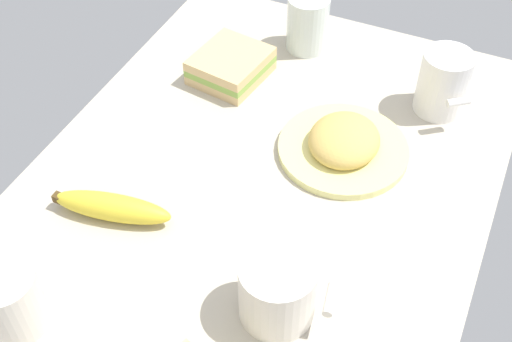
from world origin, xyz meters
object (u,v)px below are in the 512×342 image
Objects in this scene: sandwich_main at (231,66)px; plate_of_food at (344,144)px; coffee_mug_milky at (10,300)px; banana at (112,207)px; coffee_mug_spare at (444,82)px; coffee_mug_black at (278,290)px; glass_of_milk at (308,25)px.

plate_of_food is at bearing -112.14° from sandwich_main.
coffee_mug_milky is 0.56× the size of banana.
coffee_mug_spare is at bearing -33.45° from plate_of_food.
coffee_mug_milky is at bearing 148.53° from coffee_mug_spare.
banana is (-34.14, 1.19, -0.28)cm from sandwich_main.
sandwich_main is (52.70, -2.61, -2.33)cm from coffee_mug_milky.
coffee_mug_black is 1.19× the size of glass_of_milk.
coffee_mug_milky is 0.92× the size of coffee_mug_spare.
coffee_mug_black is 0.88× the size of sandwich_main.
glass_of_milk is (65.73, -11.06, -0.05)cm from coffee_mug_milky.
sandwich_main is at bearing 67.86° from plate_of_food.
plate_of_food is at bearing -146.82° from glass_of_milk.
banana is (-40.46, 34.70, -3.36)cm from coffee_mug_spare.
coffee_mug_spare is 0.78× the size of sandwich_main.
coffee_mug_black is 54.18cm from glass_of_milk.
coffee_mug_milky is 0.72× the size of sandwich_main.
coffee_mug_spare is (15.73, -10.39, 3.57)cm from plate_of_food.
coffee_mug_milky is at bearing 175.60° from banana.
glass_of_milk is (6.72, 25.07, -0.79)cm from coffee_mug_spare.
coffee_mug_milky is 18.79cm from banana.
coffee_mug_milky reaches higher than banana.
coffee_mug_black is 1.23× the size of coffee_mug_milky.
sandwich_main is 34.16cm from banana.
glass_of_milk is at bearing -32.93° from sandwich_main.
sandwich_main is (-6.32, 33.51, -3.08)cm from coffee_mug_spare.
coffee_mug_spare is 53.41cm from banana.
plate_of_food reaches higher than sandwich_main.
coffee_mug_spare reaches higher than coffee_mug_milky.
coffee_mug_spare reaches higher than plate_of_food.
coffee_mug_black is 1.14× the size of coffee_mug_spare.
banana is at bearing 178.01° from sandwich_main.
glass_of_milk is at bearing -11.54° from banana.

